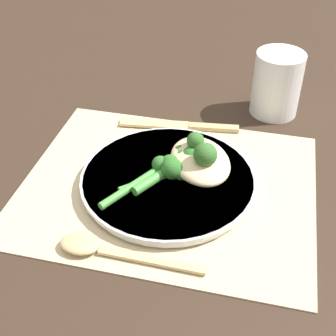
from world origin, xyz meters
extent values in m
plane|color=#332319|center=(0.00, 0.00, 0.00)|extent=(3.00, 3.00, 0.00)
cube|color=#C6B289|center=(0.00, 0.00, 0.00)|extent=(0.40, 0.32, 0.00)
cylinder|color=white|center=(0.00, 0.00, 0.01)|extent=(0.23, 0.23, 0.01)
cylinder|color=silver|center=(0.00, 0.00, 0.02)|extent=(0.24, 0.24, 0.01)
ellipsoid|color=beige|center=(0.04, 0.03, 0.03)|extent=(0.12, 0.13, 0.03)
sphere|color=#336628|center=(0.05, 0.01, 0.05)|extent=(0.03, 0.03, 0.03)
sphere|color=#336628|center=(0.03, 0.04, 0.05)|extent=(0.02, 0.02, 0.02)
cylinder|color=green|center=(-0.01, -0.01, 0.02)|extent=(0.06, 0.08, 0.01)
sphere|color=#2D6B28|center=(0.01, 0.03, 0.03)|extent=(0.02, 0.02, 0.02)
sphere|color=#2D6B28|center=(0.03, 0.03, 0.03)|extent=(0.03, 0.03, 0.03)
sphere|color=#2D6B28|center=(0.01, 0.04, 0.03)|extent=(0.02, 0.02, 0.02)
cylinder|color=green|center=(-0.02, -0.02, 0.02)|extent=(0.07, 0.06, 0.01)
sphere|color=#2D6B28|center=(0.01, 0.00, 0.03)|extent=(0.03, 0.03, 0.03)
sphere|color=#2D6B28|center=(0.02, 0.00, 0.03)|extent=(0.02, 0.02, 0.02)
cylinder|color=green|center=(-0.04, -0.04, 0.02)|extent=(0.06, 0.10, 0.01)
sphere|color=#2D6B28|center=(-0.01, 0.01, 0.03)|extent=(0.02, 0.02, 0.02)
sphere|color=#2D6B28|center=(0.00, 0.01, 0.03)|extent=(0.03, 0.03, 0.03)
cube|color=tan|center=(-0.06, 0.14, 0.01)|extent=(0.11, 0.03, 0.00)
cube|color=tan|center=(0.04, 0.15, 0.01)|extent=(0.08, 0.02, 0.01)
cube|color=tan|center=(0.01, -0.14, 0.01)|extent=(0.13, 0.01, 0.00)
ellipsoid|color=tan|center=(-0.08, -0.14, 0.01)|extent=(0.05, 0.03, 0.01)
cylinder|color=white|center=(0.13, 0.23, 0.05)|extent=(0.08, 0.08, 0.11)
camera|label=1|loc=(0.11, -0.47, 0.43)|focal=50.00mm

